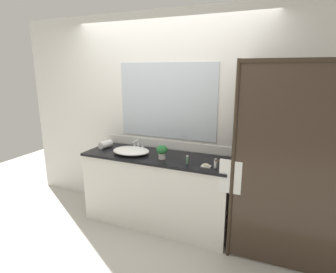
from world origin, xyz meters
The scene contains 11 objects.
ground_plane centered at (0.00, 0.00, 0.00)m, with size 8.00×8.00×0.00m, color #B7B2A8.
wall_back_with_mirror centered at (0.00, 0.34, 1.30)m, with size 4.40×0.06×2.60m.
vanity_cabinet centered at (0.00, 0.01, 0.45)m, with size 1.80×0.58×0.90m.
shower_enclosure centered at (1.27, -0.19, 1.02)m, with size 1.20×0.59×2.00m.
sink_basin centered at (-0.32, -0.05, 0.94)m, with size 0.47×0.36×0.07m, color white.
faucet centered at (-0.32, 0.12, 0.95)m, with size 0.17×0.14×0.14m.
potted_plant centered at (0.11, -0.09, 1.00)m, with size 0.13×0.13×0.16m.
soap_dish centered at (0.65, -0.15, 0.91)m, with size 0.10×0.07×0.04m.
amenity_bottle_lotion centered at (0.44, -0.14, 0.95)m, with size 0.03×0.03×0.10m.
amenity_bottle_shampoo centered at (0.75, -0.14, 0.95)m, with size 0.03×0.03×0.10m.
rolled_towel_near_edge centered at (-0.76, 0.04, 0.95)m, with size 0.09×0.09×0.18m, color white.
Camera 1 is at (1.34, -2.81, 1.90)m, focal length 29.06 mm.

